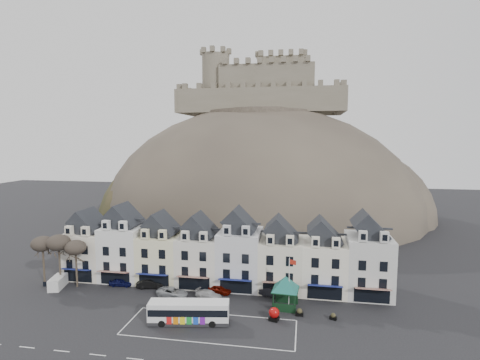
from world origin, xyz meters
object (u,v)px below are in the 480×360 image
car_charcoal (274,292)px  car_black (151,284)px  bus (189,311)px  car_maroon (220,289)px  car_white (209,295)px  flagpole (290,280)px  car_navy (121,282)px  white_van (58,282)px  bus_shelter (286,283)px  red_buoy (274,314)px  car_silver (172,292)px

car_charcoal → car_black: bearing=108.2°
bus → car_maroon: 10.30m
car_white → flagpole: bearing=-79.3°
car_navy → car_charcoal: car_charcoal is taller
white_van → car_black: (15.00, 2.50, -0.20)m
car_black → car_charcoal: size_ratio=0.99×
bus_shelter → flagpole: flagpole is taller
white_van → car_charcoal: 35.24m
car_charcoal → red_buoy: bearing=-156.8°
flagpole → car_maroon: bearing=161.9°
bus_shelter → red_buoy: 5.07m
red_buoy → car_maroon: size_ratio=0.47×
bus_shelter → white_van: size_ratio=1.70×
car_silver → car_navy: bearing=88.0°
bus → red_buoy: size_ratio=6.09×
bus_shelter → red_buoy: bus_shelter is taller
red_buoy → white_van: 36.13m
car_charcoal → white_van: bearing=112.3°
red_buoy → flagpole: flagpole is taller
bus → car_white: 7.91m
bus → car_maroon: (1.85, 10.08, -1.01)m
car_white → car_maroon: size_ratio=1.14×
car_black → white_van: bearing=88.7°
bus → car_charcoal: bearing=35.2°
car_maroon → car_charcoal: car_charcoal is taller
bus_shelter → car_charcoal: bearing=124.2°
car_silver → car_maroon: (6.95, 2.45, -0.04)m
car_maroon → car_silver: bearing=126.2°
car_navy → car_black: (5.20, 0.00, 0.09)m
red_buoy → car_maroon: 11.79m
bus → car_black: size_ratio=2.44×
car_black → car_silver: (4.65, -2.50, -0.05)m
car_silver → car_black: bearing=74.0°
car_black → car_white: size_ratio=1.04×
flagpole → car_charcoal: 5.72m
bus_shelter → car_silver: (-17.45, 0.87, -2.97)m
car_maroon → bus: bearing=-173.5°
bus_shelter → car_white: 12.13m
bus → car_navy: bearing=136.9°
white_van → car_navy: white_van is taller
flagpole → car_silver: size_ratio=1.56×
bus → car_navy: size_ratio=2.86×
bus → white_van: 25.91m
flagpole → car_navy: (-27.88, 3.68, -3.67)m
bus → flagpole: bearing=17.5°
bus → car_charcoal: 14.55m
car_white → car_maroon: bearing=-10.8°
car_maroon → car_charcoal: size_ratio=0.84×
red_buoy → car_white: red_buoy is taller
car_navy → car_charcoal: size_ratio=0.84×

